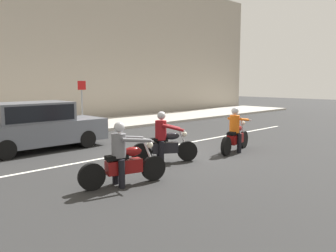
{
  "coord_description": "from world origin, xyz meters",
  "views": [
    {
      "loc": [
        -8.21,
        -8.3,
        2.45
      ],
      "look_at": [
        -0.85,
        -0.81,
        1.09
      ],
      "focal_mm": 37.05,
      "sensor_mm": 36.0,
      "label": 1
    }
  ],
  "objects_px": {
    "motorcycle_with_rider_crimson": "(164,142)",
    "parked_sedan_slate_gray": "(36,126)",
    "motorcycle_with_rider_orange_stripe": "(235,134)",
    "motorcycle_with_rider_gray": "(123,159)",
    "street_sign_post": "(82,99)"
  },
  "relations": [
    {
      "from": "motorcycle_with_rider_crimson",
      "to": "parked_sedan_slate_gray",
      "type": "relative_size",
      "value": 0.39
    },
    {
      "from": "motorcycle_with_rider_orange_stripe",
      "to": "parked_sedan_slate_gray",
      "type": "bearing_deg",
      "value": 133.48
    },
    {
      "from": "motorcycle_with_rider_gray",
      "to": "parked_sedan_slate_gray",
      "type": "height_order",
      "value": "parked_sedan_slate_gray"
    },
    {
      "from": "motorcycle_with_rider_crimson",
      "to": "motorcycle_with_rider_gray",
      "type": "xyz_separation_m",
      "value": [
        -2.32,
        -1.02,
        -0.01
      ]
    },
    {
      "from": "motorcycle_with_rider_crimson",
      "to": "parked_sedan_slate_gray",
      "type": "xyz_separation_m",
      "value": [
        -1.96,
        4.51,
        0.25
      ]
    },
    {
      "from": "motorcycle_with_rider_orange_stripe",
      "to": "motorcycle_with_rider_gray",
      "type": "distance_m",
      "value": 5.21
    },
    {
      "from": "motorcycle_with_rider_gray",
      "to": "motorcycle_with_rider_orange_stripe",
      "type": "bearing_deg",
      "value": 4.76
    },
    {
      "from": "motorcycle_with_rider_crimson",
      "to": "parked_sedan_slate_gray",
      "type": "height_order",
      "value": "parked_sedan_slate_gray"
    },
    {
      "from": "motorcycle_with_rider_gray",
      "to": "street_sign_post",
      "type": "height_order",
      "value": "street_sign_post"
    },
    {
      "from": "motorcycle_with_rider_crimson",
      "to": "motorcycle_with_rider_gray",
      "type": "height_order",
      "value": "motorcycle_with_rider_crimson"
    },
    {
      "from": "street_sign_post",
      "to": "motorcycle_with_rider_crimson",
      "type": "bearing_deg",
      "value": -103.35
    },
    {
      "from": "motorcycle_with_rider_orange_stripe",
      "to": "motorcycle_with_rider_gray",
      "type": "relative_size",
      "value": 1.01
    },
    {
      "from": "motorcycle_with_rider_crimson",
      "to": "motorcycle_with_rider_orange_stripe",
      "type": "height_order",
      "value": "motorcycle_with_rider_orange_stripe"
    },
    {
      "from": "motorcycle_with_rider_gray",
      "to": "motorcycle_with_rider_crimson",
      "type": "bearing_deg",
      "value": 23.8
    },
    {
      "from": "motorcycle_with_rider_orange_stripe",
      "to": "motorcycle_with_rider_crimson",
      "type": "bearing_deg",
      "value": 168.43
    }
  ]
}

